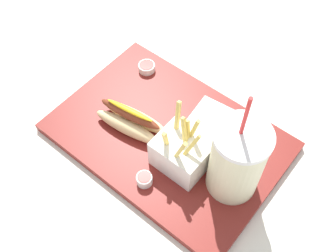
# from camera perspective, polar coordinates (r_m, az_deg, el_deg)

# --- Properties ---
(ground_plane) EXTENTS (2.40, 2.40, 0.02)m
(ground_plane) POSITION_cam_1_polar(r_m,az_deg,el_deg) (0.87, -0.00, -2.23)
(ground_plane) COLOR silver
(food_tray) EXTENTS (0.48, 0.33, 0.02)m
(food_tray) POSITION_cam_1_polar(r_m,az_deg,el_deg) (0.86, -0.00, -1.51)
(food_tray) COLOR maroon
(food_tray) RESTS_ON ground_plane
(soda_cup) EXTENTS (0.10, 0.10, 0.26)m
(soda_cup) POSITION_cam_1_polar(r_m,az_deg,el_deg) (0.73, 9.77, -4.87)
(soda_cup) COLOR beige
(soda_cup) RESTS_ON food_tray
(fries_basket) EXTENTS (0.10, 0.08, 0.13)m
(fries_basket) POSITION_cam_1_polar(r_m,az_deg,el_deg) (0.78, 1.98, -3.85)
(fries_basket) COLOR white
(fries_basket) RESTS_ON food_tray
(hot_dog_1) EXTENTS (0.16, 0.08, 0.06)m
(hot_dog_1) POSITION_cam_1_polar(r_m,az_deg,el_deg) (0.84, -5.32, 0.84)
(hot_dog_1) COLOR #E5C689
(hot_dog_1) RESTS_ON food_tray
(ketchup_cup_1) EXTENTS (0.04, 0.04, 0.02)m
(ketchup_cup_1) POSITION_cam_1_polar(r_m,az_deg,el_deg) (0.96, -3.06, 8.39)
(ketchup_cup_1) COLOR white
(ketchup_cup_1) RESTS_ON food_tray
(ketchup_cup_2) EXTENTS (0.03, 0.03, 0.02)m
(ketchup_cup_2) POSITION_cam_1_polar(r_m,az_deg,el_deg) (0.78, -3.39, -7.56)
(ketchup_cup_2) COLOR white
(ketchup_cup_2) RESTS_ON food_tray
(napkin_stack) EXTENTS (0.14, 0.12, 0.01)m
(napkin_stack) POSITION_cam_1_polar(r_m,az_deg,el_deg) (0.86, 7.40, 0.08)
(napkin_stack) COLOR white
(napkin_stack) RESTS_ON food_tray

